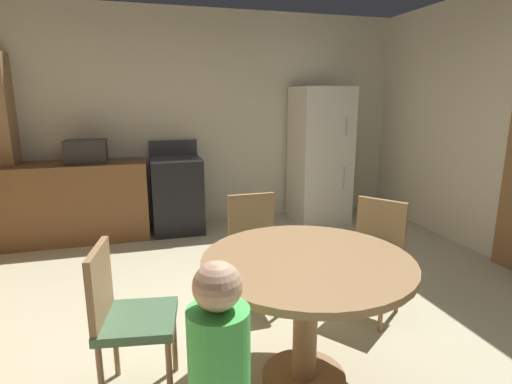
{
  "coord_description": "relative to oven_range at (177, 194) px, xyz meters",
  "views": [
    {
      "loc": [
        -0.74,
        -2.34,
        1.61
      ],
      "look_at": [
        0.23,
        1.07,
        0.79
      ],
      "focal_mm": 28.29,
      "sensor_mm": 36.0,
      "label": 1
    }
  ],
  "objects": [
    {
      "name": "ground_plane",
      "position": [
        0.36,
        -2.57,
        -0.47
      ],
      "size": [
        14.0,
        14.0,
        0.0
      ],
      "primitive_type": "plane",
      "color": "beige"
    },
    {
      "name": "wall_back",
      "position": [
        0.36,
        0.4,
        0.88
      ],
      "size": [
        5.67,
        0.12,
        2.7
      ],
      "primitive_type": "cube",
      "color": "beige",
      "rests_on": "ground"
    },
    {
      "name": "kitchen_counter",
      "position": [
        -1.26,
        -0.0,
        -0.02
      ],
      "size": [
        1.82,
        0.6,
        0.9
      ],
      "primitive_type": "cube",
      "color": "brown",
      "rests_on": "ground"
    },
    {
      "name": "oven_range",
      "position": [
        0.0,
        0.0,
        0.0
      ],
      "size": [
        0.6,
        0.6,
        1.1
      ],
      "color": "black",
      "rests_on": "ground"
    },
    {
      "name": "refrigerator",
      "position": [
        1.87,
        -0.05,
        0.41
      ],
      "size": [
        0.68,
        0.68,
        1.76
      ],
      "color": "silver",
      "rests_on": "ground"
    },
    {
      "name": "microwave",
      "position": [
        -0.99,
        -0.0,
        0.56
      ],
      "size": [
        0.44,
        0.32,
        0.26
      ],
      "primitive_type": "cube",
      "color": "#2D2B28",
      "rests_on": "kitchen_counter"
    },
    {
      "name": "dining_table",
      "position": [
        0.46,
        -2.99,
        0.13
      ],
      "size": [
        1.17,
        1.17,
        0.76
      ],
      "color": "#9E754C",
      "rests_on": "ground"
    },
    {
      "name": "chair_northeast",
      "position": [
        1.26,
        -2.4,
        0.03
      ],
      "size": [
        0.56,
        0.56,
        0.87
      ],
      "rotation": [
        0.0,
        0.0,
        3.78
      ],
      "color": "#9E754C",
      "rests_on": "ground"
    },
    {
      "name": "chair_north",
      "position": [
        0.44,
        -2.0,
        0.03
      ],
      "size": [
        0.41,
        0.41,
        0.87
      ],
      "rotation": [
        0.0,
        0.0,
        4.73
      ],
      "color": "#9E754C",
      "rests_on": "ground"
    },
    {
      "name": "chair_west",
      "position": [
        -0.52,
        -2.84,
        0.03
      ],
      "size": [
        0.46,
        0.46,
        0.87
      ],
      "rotation": [
        0.0,
        0.0,
        6.13
      ],
      "color": "#9E754C",
      "rests_on": "ground"
    }
  ]
}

